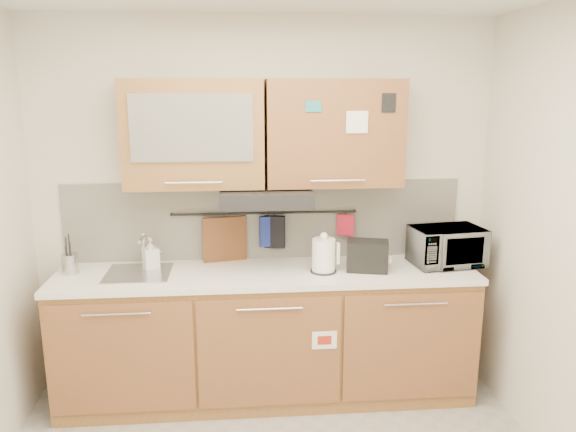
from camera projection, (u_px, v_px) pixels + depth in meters
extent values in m
plane|color=silver|center=(264.00, 206.00, 3.99)|extent=(3.20, 0.00, 3.20)
cube|color=#A4763A|center=(267.00, 336.00, 3.89)|extent=(2.80, 0.60, 0.88)
cube|color=black|center=(268.00, 387.00, 3.98)|extent=(2.80, 0.54, 0.10)
cube|color=brown|center=(121.00, 359.00, 3.50)|extent=(0.91, 0.02, 0.74)
cylinder|color=silver|center=(116.00, 314.00, 3.41)|extent=(0.41, 0.01, 0.01)
cube|color=brown|center=(270.00, 353.00, 3.58)|extent=(0.91, 0.02, 0.74)
cylinder|color=silver|center=(270.00, 309.00, 3.49)|extent=(0.41, 0.01, 0.01)
cube|color=brown|center=(412.00, 347.00, 3.66)|extent=(0.91, 0.02, 0.74)
cylinder|color=silver|center=(416.00, 304.00, 3.57)|extent=(0.41, 0.01, 0.01)
cube|color=white|center=(267.00, 274.00, 3.78)|extent=(2.82, 0.62, 0.04)
cube|color=silver|center=(264.00, 220.00, 4.00)|extent=(2.80, 0.02, 0.56)
cube|color=#A4763A|center=(194.00, 134.00, 3.66)|extent=(0.90, 0.35, 0.70)
cube|color=silver|center=(192.00, 128.00, 3.47)|extent=(0.76, 0.02, 0.42)
cube|color=brown|center=(333.00, 133.00, 3.74)|extent=(0.90, 0.35, 0.70)
cube|color=white|center=(357.00, 122.00, 3.55)|extent=(0.14, 0.00, 0.14)
cube|color=black|center=(266.00, 196.00, 3.72)|extent=(0.60, 0.46, 0.10)
cube|color=silver|center=(139.00, 275.00, 3.71)|extent=(0.42, 0.40, 0.03)
cylinder|color=silver|center=(144.00, 250.00, 3.84)|extent=(0.03, 0.03, 0.24)
cylinder|color=silver|center=(142.00, 239.00, 3.74)|extent=(0.02, 0.18, 0.02)
cylinder|color=black|center=(264.00, 213.00, 3.95)|extent=(1.30, 0.02, 0.02)
cylinder|color=#ACADB1|center=(70.00, 264.00, 3.71)|extent=(0.12, 0.12, 0.13)
cylinder|color=black|center=(67.00, 255.00, 3.71)|extent=(0.01, 0.01, 0.25)
cylinder|color=black|center=(71.00, 258.00, 3.69)|extent=(0.01, 0.01, 0.22)
cylinder|color=black|center=(70.00, 253.00, 3.71)|extent=(0.01, 0.01, 0.27)
cylinder|color=black|center=(67.00, 260.00, 3.69)|extent=(0.01, 0.01, 0.19)
cylinder|color=white|center=(324.00, 256.00, 3.73)|extent=(0.17, 0.17, 0.23)
sphere|color=white|center=(324.00, 236.00, 3.70)|extent=(0.05, 0.05, 0.05)
cube|color=white|center=(338.00, 253.00, 3.74)|extent=(0.02, 0.03, 0.14)
cylinder|color=black|center=(323.00, 271.00, 3.75)|extent=(0.18, 0.18, 0.01)
cube|color=black|center=(368.00, 256.00, 3.76)|extent=(0.30, 0.22, 0.21)
cube|color=black|center=(361.00, 242.00, 3.74)|extent=(0.10, 0.13, 0.01)
cube|color=black|center=(375.00, 242.00, 3.73)|extent=(0.10, 0.13, 0.01)
imported|color=#999999|center=(447.00, 246.00, 3.88)|extent=(0.52, 0.38, 0.26)
imported|color=#999999|center=(151.00, 254.00, 3.79)|extent=(0.13, 0.13, 0.22)
cube|color=brown|center=(225.00, 244.00, 3.96)|extent=(0.31, 0.09, 0.38)
cube|color=navy|center=(269.00, 231.00, 3.97)|extent=(0.13, 0.06, 0.22)
cube|color=black|center=(275.00, 232.00, 3.97)|extent=(0.15, 0.07, 0.23)
cube|color=red|center=(346.00, 225.00, 4.01)|extent=(0.12, 0.06, 0.15)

